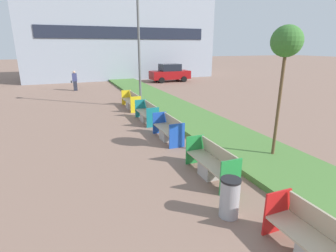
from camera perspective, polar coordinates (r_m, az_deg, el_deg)
planter_grass_strip at (r=12.55m, az=7.90°, el=0.29°), size 2.80×120.00×0.18m
building_backdrop at (r=33.77m, az=-10.61°, el=18.23°), size 21.31×8.19×9.09m
bench_red_frame at (r=5.53m, az=30.53°, el=-22.34°), size 0.65×2.08×0.94m
bench_green_frame at (r=7.79m, az=9.45°, el=-8.30°), size 0.65×2.03×0.94m
bench_blue_frame at (r=10.60m, az=0.09°, el=-1.14°), size 0.65×1.93×0.94m
bench_teal_frame at (r=13.22m, az=-4.56°, el=2.51°), size 0.65×2.07×0.94m
bench_yellow_frame at (r=16.24m, az=-7.94°, el=5.16°), size 0.65×2.40×0.94m
litter_bin at (r=6.14m, az=13.26°, el=-14.96°), size 0.45×0.45×0.92m
street_lamp_post at (r=16.16m, az=-6.37°, el=17.78°), size 0.24×0.44×7.06m
sapling_tree_near at (r=8.94m, az=24.37°, el=15.95°), size 0.94×0.94×4.28m
pedestrian_walking at (r=23.95m, az=-19.65°, el=9.29°), size 0.53×0.24×1.68m
parked_car_distant at (r=28.53m, az=0.41°, el=11.47°), size 4.22×2.00×1.86m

